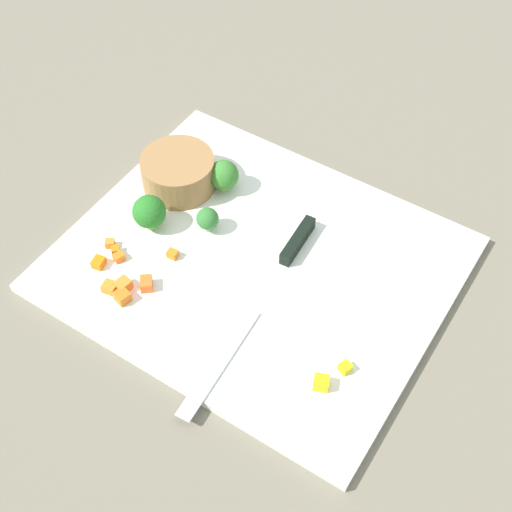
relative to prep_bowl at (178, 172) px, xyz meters
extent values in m
plane|color=#6F6758|center=(-0.16, 0.06, -0.04)|extent=(4.00, 4.00, 0.00)
cube|color=white|center=(-0.16, 0.06, -0.03)|extent=(0.46, 0.39, 0.01)
cylinder|color=olive|center=(0.00, 0.00, 0.00)|extent=(0.10, 0.10, 0.05)
cube|color=silver|center=(-0.20, 0.20, -0.02)|extent=(0.03, 0.16, 0.00)
cube|color=black|center=(-0.19, 0.01, -0.01)|extent=(0.02, 0.08, 0.02)
cube|color=orange|center=(0.01, 0.13, -0.02)|extent=(0.02, 0.01, 0.01)
cube|color=orange|center=(-0.07, 0.16, -0.02)|extent=(0.02, 0.02, 0.01)
cube|color=orange|center=(-0.06, 0.19, -0.02)|extent=(0.02, 0.02, 0.01)
cube|color=orange|center=(-0.07, 0.11, -0.02)|extent=(0.01, 0.01, 0.01)
cube|color=orange|center=(-0.04, 0.19, -0.02)|extent=(0.02, 0.02, 0.01)
cube|color=orange|center=(-0.05, 0.18, -0.02)|extent=(0.02, 0.02, 0.01)
cube|color=orange|center=(-0.01, 0.15, -0.02)|extent=(0.01, 0.02, 0.01)
cube|color=orange|center=(0.00, 0.17, -0.02)|extent=(0.02, 0.02, 0.01)
cube|color=orange|center=(0.00, 0.14, -0.02)|extent=(0.02, 0.02, 0.01)
cube|color=yellow|center=(-0.31, 0.16, -0.02)|extent=(0.02, 0.02, 0.01)
cube|color=yellow|center=(-0.33, 0.13, -0.02)|extent=(0.02, 0.02, 0.01)
cylinder|color=#8EB267|center=(-0.08, 0.04, -0.02)|extent=(0.01, 0.01, 0.01)
sphere|color=#317130|center=(-0.08, 0.04, 0.00)|extent=(0.03, 0.03, 0.03)
cylinder|color=#97C459|center=(-0.01, 0.08, -0.02)|extent=(0.02, 0.02, 0.02)
sphere|color=#256F23|center=(-0.01, 0.08, 0.00)|extent=(0.04, 0.04, 0.04)
cylinder|color=#93BA67|center=(-0.06, -0.03, -0.02)|extent=(0.01, 0.01, 0.01)
sphere|color=#367A2C|center=(-0.06, -0.03, 0.00)|extent=(0.04, 0.04, 0.04)
camera|label=1|loc=(-0.46, 0.52, 0.68)|focal=50.73mm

